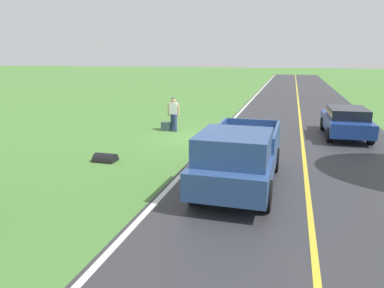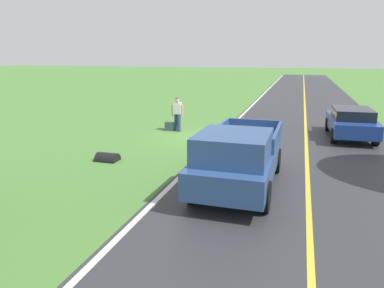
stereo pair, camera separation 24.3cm
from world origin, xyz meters
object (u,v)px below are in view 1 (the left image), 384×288
at_px(hitchhiker_walking, 174,112).
at_px(sedan_near_oncoming, 346,121).
at_px(suitcase_carried, 166,126).
at_px(pickup_truck_passing, 239,156).

bearing_deg(hitchhiker_walking, sedan_near_oncoming, -174.39).
height_order(suitcase_carried, sedan_near_oncoming, sedan_near_oncoming).
bearing_deg(hitchhiker_walking, suitcase_carried, 13.25).
relative_size(hitchhiker_walking, pickup_truck_passing, 0.32).
height_order(hitchhiker_walking, pickup_truck_passing, pickup_truck_passing).
bearing_deg(suitcase_carried, hitchhiker_walking, 100.86).
height_order(hitchhiker_walking, sedan_near_oncoming, hitchhiker_walking).
distance_m(suitcase_carried, pickup_truck_passing, 8.69).
bearing_deg(pickup_truck_passing, suitcase_carried, -56.58).
xyz_separation_m(hitchhiker_walking, sedan_near_oncoming, (-8.28, -0.81, -0.23)).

